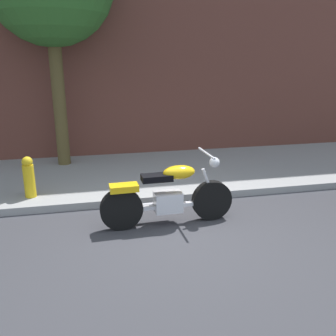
% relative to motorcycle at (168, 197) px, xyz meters
% --- Properties ---
extents(ground_plane, '(60.00, 60.00, 0.00)m').
position_rel_motorcycle_xyz_m(ground_plane, '(0.03, -0.41, -0.47)').
color(ground_plane, '#38383D').
extents(sidewalk, '(25.58, 3.28, 0.14)m').
position_rel_motorcycle_xyz_m(sidewalk, '(0.03, 2.49, -0.40)').
color(sidewalk, '#949494').
rests_on(sidewalk, ground).
extents(motorcycle, '(2.17, 0.70, 1.17)m').
position_rel_motorcycle_xyz_m(motorcycle, '(0.00, 0.00, 0.00)').
color(motorcycle, black).
rests_on(motorcycle, ground).
extents(fire_hydrant, '(0.20, 0.20, 0.91)m').
position_rel_motorcycle_xyz_m(fire_hydrant, '(-2.29, 1.36, -0.01)').
color(fire_hydrant, gold).
rests_on(fire_hydrant, ground).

